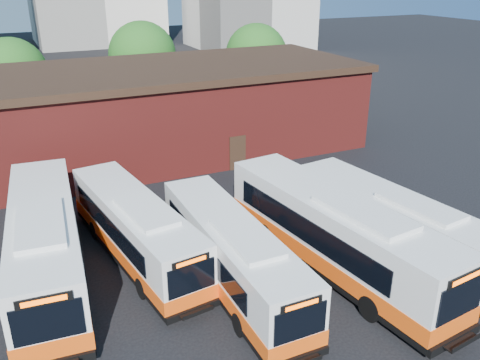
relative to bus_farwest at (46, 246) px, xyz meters
name	(u,v)px	position (x,y,z in m)	size (l,w,h in m)	color
ground	(309,283)	(10.30, -5.33, -1.63)	(220.00, 220.00, 0.00)	black
bus_farwest	(46,246)	(0.00, 0.00, 0.00)	(3.72, 13.35, 3.60)	white
bus_west	(136,231)	(4.01, 0.00, -0.19)	(3.95, 11.82, 3.17)	white
bus_midwest	(232,257)	(7.16, -4.01, -0.19)	(2.47, 11.66, 3.17)	white
bus_mideast	(335,237)	(11.95, -4.76, 0.04)	(4.30, 13.70, 3.68)	white
bus_east	(392,226)	(15.29, -4.74, -0.18)	(3.88, 11.93, 3.20)	white
transit_worker	(379,260)	(13.23, -6.37, -0.63)	(0.73, 0.48, 2.01)	#121B33
depot_building	(167,108)	(10.30, 14.67, 1.63)	(28.60, 12.60, 6.40)	maroon
tree_west	(12,73)	(0.30, 26.67, 3.01)	(6.00, 6.00, 7.65)	#382314
tree_mid	(142,55)	(12.30, 28.67, 3.45)	(6.56, 6.56, 8.36)	#382314
tree_east	(256,55)	(23.30, 25.67, 3.20)	(6.24, 6.24, 7.96)	#382314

